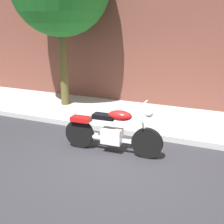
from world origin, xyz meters
The scene contains 3 objects.
ground_plane centered at (0.00, 0.00, 0.00)m, with size 60.00×60.00×0.00m, color #28282D.
sidewalk centered at (0.00, 2.57, 0.07)m, with size 20.31×2.59×0.14m, color #A7A7A7.
motorcycle centered at (-0.29, 0.23, 0.48)m, with size 2.21×0.70×1.15m.
Camera 1 is at (2.23, -5.44, 2.83)m, focal length 49.76 mm.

